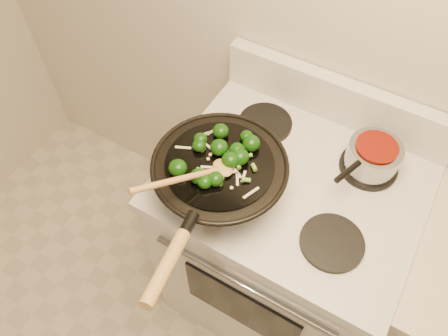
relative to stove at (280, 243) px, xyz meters
The scene contains 5 objects.
stove is the anchor object (origin of this frame).
wok 0.58m from the stove, 138.61° to the right, with size 0.39×0.64×0.21m.
stirfry 0.64m from the stove, 143.23° to the right, with size 0.27×0.25×0.05m.
wooden_spoon 0.69m from the stove, 129.48° to the right, with size 0.17×0.28×0.12m.
saucepan 0.56m from the stove, 39.02° to the left, with size 0.16×0.25×0.10m.
Camera 1 is at (0.01, 0.40, 2.03)m, focal length 35.00 mm.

